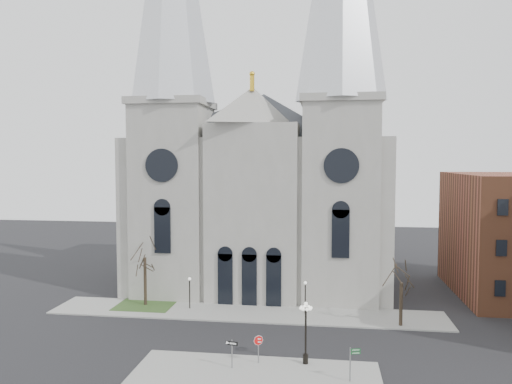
# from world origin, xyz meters

# --- Properties ---
(ground) EXTENTS (160.00, 160.00, 0.00)m
(ground) POSITION_xyz_m (0.00, 0.00, 0.00)
(ground) COLOR black
(ground) RESTS_ON ground
(sidewalk_far) EXTENTS (40.00, 6.00, 0.14)m
(sidewalk_far) POSITION_xyz_m (0.00, 11.00, 0.07)
(sidewalk_far) COLOR gray
(sidewalk_far) RESTS_ON ground
(grass_patch) EXTENTS (6.00, 5.00, 0.18)m
(grass_patch) POSITION_xyz_m (-11.00, 12.00, 0.09)
(grass_patch) COLOR #29471E
(grass_patch) RESTS_ON ground
(cathedral) EXTENTS (33.00, 26.66, 54.00)m
(cathedral) POSITION_xyz_m (0.00, 22.86, 18.48)
(cathedral) COLOR gray
(cathedral) RESTS_ON ground
(tree_left) EXTENTS (3.20, 3.20, 7.50)m
(tree_left) POSITION_xyz_m (-11.00, 12.00, 5.58)
(tree_left) COLOR black
(tree_left) RESTS_ON ground
(tree_right) EXTENTS (3.20, 3.20, 6.00)m
(tree_right) POSITION_xyz_m (15.00, 9.00, 4.47)
(tree_right) COLOR black
(tree_right) RESTS_ON ground
(ped_lamp_left) EXTENTS (0.32, 0.32, 3.26)m
(ped_lamp_left) POSITION_xyz_m (-6.00, 11.50, 2.33)
(ped_lamp_left) COLOR black
(ped_lamp_left) RESTS_ON sidewalk_far
(ped_lamp_right) EXTENTS (0.32, 0.32, 3.26)m
(ped_lamp_right) POSITION_xyz_m (6.00, 11.50, 2.33)
(ped_lamp_right) COLOR black
(ped_lamp_right) RESTS_ON sidewalk_far
(stop_sign) EXTENTS (0.78, 0.13, 2.16)m
(stop_sign) POSITION_xyz_m (2.96, -1.37, 1.70)
(stop_sign) COLOR slate
(stop_sign) RESTS_ON sidewalk_near
(globe_lamp) EXTENTS (1.25, 1.25, 4.76)m
(globe_lamp) POSITION_xyz_m (6.53, -0.99, 3.13)
(globe_lamp) COLOR black
(globe_lamp) RESTS_ON sidewalk_near
(one_way_sign) EXTENTS (0.93, 0.22, 2.13)m
(one_way_sign) POSITION_xyz_m (1.14, -2.55, 1.59)
(one_way_sign) COLOR slate
(one_way_sign) RESTS_ON sidewalk_near
(street_name_sign) EXTENTS (0.75, 0.24, 2.40)m
(street_name_sign) POSITION_xyz_m (9.82, -3.58, 1.55)
(street_name_sign) COLOR slate
(street_name_sign) RESTS_ON sidewalk_near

